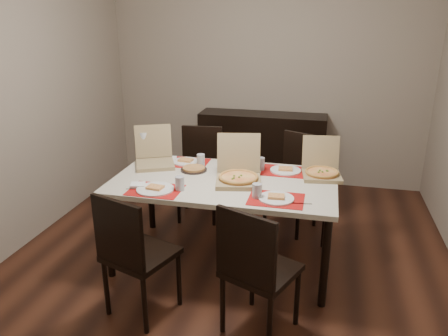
{
  "coord_description": "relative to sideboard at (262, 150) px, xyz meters",
  "views": [
    {
      "loc": [
        0.72,
        -3.27,
        2.03
      ],
      "look_at": [
        -0.04,
        -0.05,
        0.85
      ],
      "focal_mm": 35.0,
      "sensor_mm": 36.0,
      "label": 1
    }
  ],
  "objects": [
    {
      "name": "chair_near_left",
      "position": [
        -0.47,
        -2.68,
        0.06
      ],
      "size": [
        0.54,
        0.54,
        0.93
      ],
      "color": "black",
      "rests_on": "ground"
    },
    {
      "name": "setting_near_right",
      "position": [
        0.38,
        -2.13,
        0.32
      ],
      "size": [
        0.46,
        0.3,
        0.11
      ],
      "color": "#B90C0C",
      "rests_on": "dining_table"
    },
    {
      "name": "setting_far_right",
      "position": [
        0.37,
        -1.52,
        0.32
      ],
      "size": [
        0.5,
        0.3,
        0.11
      ],
      "color": "#B90C0C",
      "rests_on": "dining_table"
    },
    {
      "name": "setting_near_left",
      "position": [
        -0.48,
        -2.16,
        0.32
      ],
      "size": [
        0.45,
        0.3,
        0.11
      ],
      "color": "#B90C0C",
      "rests_on": "dining_table"
    },
    {
      "name": "ground",
      "position": [
        0.0,
        -1.78,
        -0.46
      ],
      "size": [
        3.8,
        4.0,
        0.02
      ],
      "primitive_type": "cube",
      "color": "#432114",
      "rests_on": "ground"
    },
    {
      "name": "napkin_loose",
      "position": [
        0.03,
        -1.85,
        0.31
      ],
      "size": [
        0.16,
        0.15,
        0.02
      ],
      "primitive_type": "cube",
      "rotation": [
        0.0,
        0.0,
        0.5
      ],
      "color": "white",
      "rests_on": "dining_table"
    },
    {
      "name": "chair_near_right",
      "position": [
        0.36,
        -2.68,
        0.06
      ],
      "size": [
        0.55,
        0.55,
        0.93
      ],
      "color": "black",
      "rests_on": "ground"
    },
    {
      "name": "setting_far_left",
      "position": [
        -0.45,
        -1.51,
        0.32
      ],
      "size": [
        0.48,
        0.3,
        0.11
      ],
      "color": "#B90C0C",
      "rests_on": "dining_table"
    },
    {
      "name": "room_walls",
      "position": [
        0.0,
        -1.35,
        1.28
      ],
      "size": [
        3.84,
        4.02,
        2.62
      ],
      "color": "gray",
      "rests_on": "ground"
    },
    {
      "name": "soda_bottle",
      "position": [
        -0.88,
        -1.48,
        0.43
      ],
      "size": [
        0.1,
        0.1,
        0.31
      ],
      "color": "silver",
      "rests_on": "dining_table"
    },
    {
      "name": "chair_far_left",
      "position": [
        -0.5,
        -0.97,
        0.06
      ],
      "size": [
        0.46,
        0.46,
        0.93
      ],
      "color": "black",
      "rests_on": "ground"
    },
    {
      "name": "pizza_box_right",
      "position": [
        0.72,
        -1.56,
        0.35
      ],
      "size": [
        0.35,
        0.38,
        0.31
      ],
      "color": "#927C54",
      "rests_on": "dining_table"
    },
    {
      "name": "pizza_box_left",
      "position": [
        -0.73,
        -1.6,
        0.36
      ],
      "size": [
        0.45,
        0.47,
        0.33
      ],
      "color": "#927C54",
      "rests_on": "dining_table"
    },
    {
      "name": "dining_table",
      "position": [
        -0.04,
        -1.83,
        0.23
      ],
      "size": [
        1.8,
        1.0,
        0.75
      ],
      "color": "beige",
      "rests_on": "ground"
    },
    {
      "name": "pizza_box_center",
      "position": [
        0.08,
        -1.84,
        0.36
      ],
      "size": [
        0.42,
        0.45,
        0.36
      ],
      "color": "#927C54",
      "rests_on": "dining_table"
    },
    {
      "name": "sideboard",
      "position": [
        0.0,
        0.0,
        0.0
      ],
      "size": [
        1.5,
        0.4,
        0.9
      ],
      "primitive_type": "cube",
      "color": "black",
      "rests_on": "ground"
    },
    {
      "name": "faina_plate",
      "position": [
        -0.34,
        -1.68,
        0.31
      ],
      "size": [
        0.23,
        0.23,
        0.03
      ],
      "color": "black",
      "rests_on": "dining_table"
    },
    {
      "name": "dip_bowl",
      "position": [
        0.13,
        -1.6,
        0.31
      ],
      "size": [
        0.15,
        0.15,
        0.03
      ],
      "primitive_type": "imported",
      "rotation": [
        0.0,
        0.0,
        -0.36
      ],
      "color": "white",
      "rests_on": "dining_table"
    },
    {
      "name": "chair_far_right",
      "position": [
        0.48,
        -1.01,
        0.06
      ],
      "size": [
        0.56,
        0.56,
        0.93
      ],
      "color": "black",
      "rests_on": "ground"
    }
  ]
}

